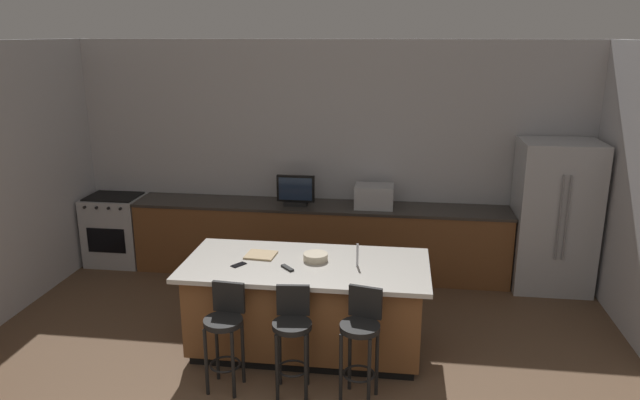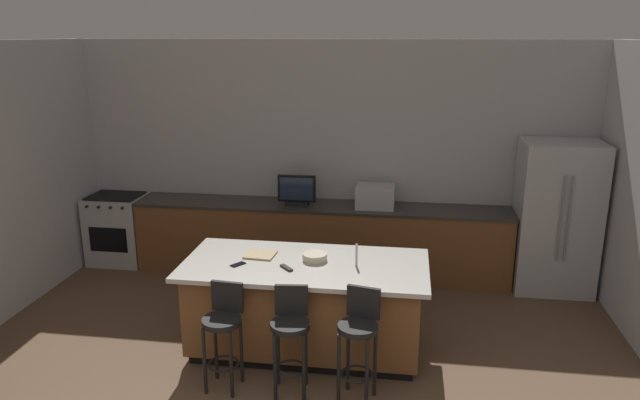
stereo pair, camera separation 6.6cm
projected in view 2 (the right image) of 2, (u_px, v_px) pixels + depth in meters
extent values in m
cube|color=#BCBCC1|center=(331.00, 156.00, 7.77)|extent=(7.11, 0.12, 2.97)
cube|color=brown|center=(320.00, 240.00, 7.70)|extent=(4.79, 0.60, 0.89)
cube|color=#332D28|center=(320.00, 206.00, 7.58)|extent=(4.81, 0.62, 0.04)
cube|color=black|center=(306.00, 344.00, 5.93)|extent=(2.11, 0.88, 0.09)
cube|color=brown|center=(305.00, 304.00, 5.81)|extent=(2.19, 0.96, 0.78)
cube|color=beige|center=(305.00, 265.00, 5.70)|extent=(2.35, 1.12, 0.04)
cube|color=#B7BABF|center=(556.00, 217.00, 7.12)|extent=(0.92, 0.72, 1.83)
cylinder|color=gray|center=(561.00, 219.00, 6.73)|extent=(0.02, 0.02, 1.01)
cylinder|color=gray|center=(568.00, 219.00, 6.72)|extent=(0.02, 0.02, 1.01)
cube|color=#B7BABF|center=(119.00, 229.00, 8.09)|extent=(0.74, 0.60, 0.93)
cube|color=black|center=(108.00, 240.00, 7.81)|extent=(0.52, 0.01, 0.33)
cube|color=black|center=(115.00, 196.00, 7.96)|extent=(0.67, 0.50, 0.02)
cylinder|color=black|center=(87.00, 207.00, 7.71)|extent=(0.04, 0.03, 0.04)
cylinder|color=black|center=(98.00, 207.00, 7.69)|extent=(0.04, 0.03, 0.04)
cylinder|color=black|center=(110.00, 208.00, 7.67)|extent=(0.04, 0.03, 0.04)
cylinder|color=black|center=(122.00, 208.00, 7.65)|extent=(0.04, 0.03, 0.04)
cube|color=#B7BABF|center=(375.00, 196.00, 7.44)|extent=(0.48, 0.36, 0.28)
cube|color=black|center=(297.00, 203.00, 7.56)|extent=(0.29, 0.16, 0.05)
cube|color=black|center=(297.00, 188.00, 7.51)|extent=(0.48, 0.05, 0.34)
cube|color=#1E2D47|center=(296.00, 189.00, 7.48)|extent=(0.43, 0.01, 0.29)
cylinder|color=#B2B2B7|center=(308.00, 193.00, 7.66)|extent=(0.02, 0.02, 0.24)
cylinder|color=#B2B2B7|center=(357.00, 255.00, 5.59)|extent=(0.02, 0.02, 0.22)
cylinder|color=black|center=(222.00, 321.00, 5.11)|extent=(0.34, 0.34, 0.05)
cube|color=black|center=(227.00, 296.00, 5.20)|extent=(0.29, 0.06, 0.28)
cylinder|color=black|center=(205.00, 362.00, 5.11)|extent=(0.03, 0.03, 0.62)
cylinder|color=black|center=(231.00, 365.00, 5.06)|extent=(0.03, 0.03, 0.62)
cylinder|color=black|center=(216.00, 347.00, 5.34)|extent=(0.03, 0.03, 0.62)
cylinder|color=black|center=(241.00, 351.00, 5.29)|extent=(0.03, 0.03, 0.62)
torus|color=black|center=(224.00, 364.00, 5.22)|extent=(0.28, 0.28, 0.02)
cylinder|color=black|center=(290.00, 325.00, 5.04)|extent=(0.34, 0.34, 0.05)
cube|color=black|center=(291.00, 300.00, 5.14)|extent=(0.29, 0.07, 0.28)
cylinder|color=black|center=(275.00, 368.00, 5.02)|extent=(0.03, 0.03, 0.62)
cylinder|color=black|center=(304.00, 368.00, 5.01)|extent=(0.03, 0.03, 0.62)
cylinder|color=black|center=(278.00, 353.00, 5.25)|extent=(0.03, 0.03, 0.62)
cylinder|color=black|center=(306.00, 353.00, 5.24)|extent=(0.03, 0.03, 0.62)
torus|color=black|center=(291.00, 368.00, 5.15)|extent=(0.28, 0.28, 0.02)
cylinder|color=black|center=(358.00, 328.00, 4.92)|extent=(0.34, 0.34, 0.05)
cube|color=black|center=(364.00, 302.00, 5.01)|extent=(0.29, 0.10, 0.28)
cylinder|color=black|center=(339.00, 370.00, 4.95)|extent=(0.03, 0.03, 0.66)
cylinder|color=black|center=(367.00, 376.00, 4.86)|extent=(0.03, 0.03, 0.66)
cylinder|color=black|center=(348.00, 356.00, 5.17)|extent=(0.03, 0.03, 0.66)
cylinder|color=black|center=(375.00, 361.00, 5.08)|extent=(0.03, 0.03, 0.66)
torus|color=black|center=(357.00, 374.00, 5.04)|extent=(0.28, 0.28, 0.02)
cylinder|color=beige|center=(315.00, 257.00, 5.75)|extent=(0.24, 0.24, 0.07)
cube|color=black|center=(238.00, 264.00, 5.64)|extent=(0.14, 0.16, 0.01)
cube|color=black|center=(286.00, 268.00, 5.55)|extent=(0.15, 0.16, 0.02)
cube|color=tan|center=(260.00, 255.00, 5.88)|extent=(0.31, 0.28, 0.02)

